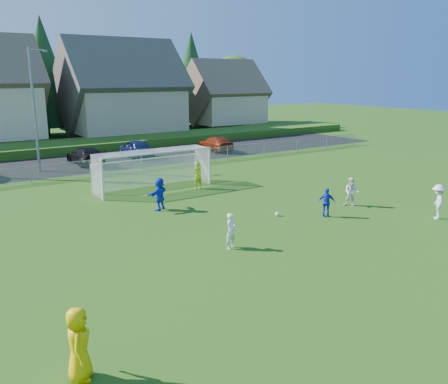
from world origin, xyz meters
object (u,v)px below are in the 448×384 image
(car_d, at_px, (86,156))
(car_e, at_px, (136,148))
(referee, at_px, (79,344))
(player_white_c, at_px, (438,202))
(soccer_ball, at_px, (277,214))
(player_white_b, at_px, (351,192))
(player_white_a, at_px, (231,231))
(soccer_goal, at_px, (152,163))
(player_blue_a, at_px, (327,202))
(car_g, at_px, (215,144))
(goalkeeper, at_px, (198,175))
(player_blue_b, at_px, (159,194))

(car_d, height_order, car_e, car_e)
(referee, relative_size, player_white_c, 1.04)
(soccer_ball, distance_m, player_white_c, 7.99)
(soccer_ball, relative_size, player_white_b, 0.14)
(player_white_a, bearing_deg, soccer_ball, 8.20)
(soccer_ball, bearing_deg, referee, -149.01)
(player_white_c, relative_size, soccer_goal, 0.24)
(player_blue_a, xyz_separation_m, car_e, (-0.39, 22.38, 0.05))
(car_g, bearing_deg, player_white_a, 62.12)
(referee, bearing_deg, car_d, 2.79)
(player_white_c, height_order, goalkeeper, player_white_c)
(referee, relative_size, car_e, 0.39)
(car_d, relative_size, car_g, 1.03)
(soccer_ball, relative_size, player_white_c, 0.12)
(player_white_a, height_order, goalkeeper, goalkeeper)
(goalkeeper, xyz_separation_m, soccer_goal, (-2.36, 1.67, 0.76))
(player_white_c, relative_size, player_blue_b, 1.00)
(car_d, bearing_deg, player_white_c, 110.48)
(car_d, xyz_separation_m, soccer_goal, (0.65, -10.82, 0.92))
(player_blue_b, relative_size, goalkeeper, 1.02)
(soccer_goal, bearing_deg, goalkeeper, -35.21)
(player_white_a, bearing_deg, player_white_b, -9.75)
(goalkeeper, bearing_deg, player_white_c, 113.06)
(referee, distance_m, player_blue_a, 15.90)
(goalkeeper, height_order, car_e, goalkeeper)
(soccer_ball, distance_m, player_white_a, 5.29)
(player_white_c, bearing_deg, player_white_a, -50.42)
(referee, bearing_deg, goalkeeper, -17.81)
(soccer_ball, bearing_deg, car_e, 85.62)
(player_white_b, bearing_deg, car_d, 168.02)
(player_white_c, distance_m, player_blue_b, 14.22)
(player_white_a, distance_m, goalkeeper, 10.90)
(referee, relative_size, soccer_goal, 0.25)
(player_blue_a, relative_size, car_g, 0.32)
(player_white_b, bearing_deg, car_e, 155.33)
(car_e, bearing_deg, soccer_goal, 72.91)
(player_blue_b, bearing_deg, referee, 23.92)
(soccer_ball, relative_size, car_e, 0.05)
(soccer_ball, bearing_deg, player_blue_b, 134.84)
(car_g, bearing_deg, player_white_c, 87.01)
(player_white_a, height_order, car_g, player_white_a)
(player_blue_a, relative_size, car_e, 0.32)
(player_white_c, height_order, soccer_goal, soccer_goal)
(car_e, relative_size, soccer_goal, 0.63)
(car_d, height_order, car_g, car_d)
(car_d, bearing_deg, car_e, -169.56)
(soccer_ball, distance_m, player_white_b, 4.72)
(player_white_b, xyz_separation_m, car_d, (-7.79, 20.84, -0.10))
(player_blue_b, bearing_deg, goalkeeper, -176.12)
(soccer_ball, relative_size, car_d, 0.05)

